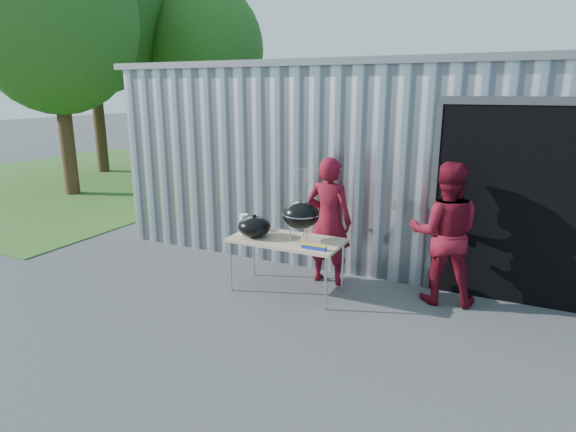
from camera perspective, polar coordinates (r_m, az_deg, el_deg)
The scene contains 14 objects.
ground at distance 6.25m, azimuth -6.17°, elevation -10.70°, with size 80.00×80.00×0.00m, color #404042.
building at distance 9.66m, azimuth 12.98°, elevation 7.62°, with size 8.20×6.20×3.10m.
grass_patch at distance 16.36m, azimuth -22.25°, elevation 4.27°, with size 10.00×12.00×0.02m, color #2D591E.
tree_left at distance 13.80m, azimuth -26.09°, elevation 20.36°, with size 4.04×4.04×6.70m.
tree_mid at distance 17.38m, azimuth -22.67°, elevation 22.37°, with size 4.91×4.91×8.13m.
tree_far at distance 16.79m, azimuth -9.51°, elevation 18.84°, with size 3.65×3.65×6.04m.
folding_table at distance 6.43m, azimuth -0.17°, elevation -3.06°, with size 1.50×0.75×0.75m.
kettle_grill at distance 6.24m, azimuth 1.54°, elevation 0.71°, with size 0.49×0.49×0.95m.
grill_lid at distance 6.48m, azimuth -4.02°, elevation -1.25°, with size 0.44×0.44×0.32m.
paper_towels at distance 6.62m, azimuth -5.22°, elevation -0.97°, with size 0.12×0.12×0.28m, color white.
white_tub at distance 6.84m, azimuth -3.49°, elevation -1.20°, with size 0.20×0.15×0.10m, color white.
foil_box at distance 5.99m, azimuth 3.10°, elevation -3.70°, with size 0.32×0.05×0.06m.
person_cook at distance 6.73m, azimuth 4.86°, elevation -0.60°, with size 0.66×0.43×1.80m, color maroon.
person_bystander at distance 6.40m, azimuth 18.05°, elevation -1.98°, with size 0.89×0.69×1.83m, color maroon.
Camera 1 is at (3.02, -4.77, 2.67)m, focal length 30.00 mm.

